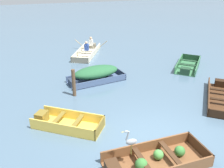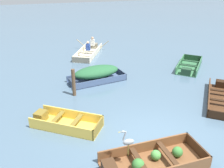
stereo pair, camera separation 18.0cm
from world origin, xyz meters
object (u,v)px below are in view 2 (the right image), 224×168
skiff_dark_varnish_near_moored (221,97)px  skiff_yellow_mid_moored (64,122)px  dinghy_wooden_brown_foreground (150,162)px  rowboat_cream_with_crew (89,51)px  skiff_green_outer_moored (189,67)px  skiff_slate_blue_far_moored (96,73)px  heron_on_dinghy (128,141)px  mooring_post (74,83)px

skiff_dark_varnish_near_moored → skiff_yellow_mid_moored: 6.84m
dinghy_wooden_brown_foreground → rowboat_cream_with_crew: (0.52, 11.04, 0.03)m
dinghy_wooden_brown_foreground → skiff_dark_varnish_near_moored: 5.49m
skiff_green_outer_moored → rowboat_cream_with_crew: 6.63m
skiff_green_outer_moored → skiff_slate_blue_far_moored: bearing=-177.8°
skiff_yellow_mid_moored → skiff_slate_blue_far_moored: 4.15m
skiff_dark_varnish_near_moored → skiff_slate_blue_far_moored: size_ratio=1.09×
rowboat_cream_with_crew → heron_on_dinghy: size_ratio=4.31×
skiff_dark_varnish_near_moored → heron_on_dinghy: bearing=-153.4°
dinghy_wooden_brown_foreground → mooring_post: mooring_post is taller
skiff_green_outer_moored → mooring_post: mooring_post is taller
dinghy_wooden_brown_foreground → skiff_slate_blue_far_moored: size_ratio=1.02×
skiff_slate_blue_far_moored → heron_on_dinghy: size_ratio=3.58×
skiff_slate_blue_far_moored → skiff_yellow_mid_moored: bearing=-120.1°
dinghy_wooden_brown_foreground → skiff_yellow_mid_moored: bearing=127.8°
heron_on_dinghy → mooring_post: (-0.77, 4.93, -0.25)m
rowboat_cream_with_crew → skiff_slate_blue_far_moored: bearing=-97.3°
skiff_yellow_mid_moored → mooring_post: size_ratio=2.08×
heron_on_dinghy → mooring_post: mooring_post is taller
skiff_yellow_mid_moored → skiff_green_outer_moored: bearing=26.6°
dinghy_wooden_brown_foreground → rowboat_cream_with_crew: size_ratio=0.85×
skiff_green_outer_moored → heron_on_dinghy: heron_on_dinghy is taller
skiff_yellow_mid_moored → skiff_green_outer_moored: (7.58, 3.80, -0.02)m
dinghy_wooden_brown_foreground → mooring_post: bearing=105.3°
heron_on_dinghy → mooring_post: 4.99m
skiff_green_outer_moored → heron_on_dinghy: 8.84m
skiff_slate_blue_far_moored → heron_on_dinghy: 6.22m
skiff_slate_blue_far_moored → mooring_post: bearing=-136.6°
skiff_yellow_mid_moored → mooring_post: mooring_post is taller
skiff_yellow_mid_moored → rowboat_cream_with_crew: 8.69m
skiff_dark_varnish_near_moored → heron_on_dinghy: heron_on_dinghy is taller
dinghy_wooden_brown_foreground → skiff_dark_varnish_near_moored: (4.69, 2.85, -0.03)m
skiff_dark_varnish_near_moored → heron_on_dinghy: (-5.33, -2.67, 0.76)m
heron_on_dinghy → skiff_green_outer_moored: bearing=46.5°
skiff_yellow_mid_moored → heron_on_dinghy: bearing=-59.6°
dinghy_wooden_brown_foreground → skiff_dark_varnish_near_moored: dinghy_wooden_brown_foreground is taller
skiff_slate_blue_far_moored → mooring_post: (-1.32, -1.25, 0.19)m
skiff_yellow_mid_moored → mooring_post: (0.75, 2.33, 0.48)m
dinghy_wooden_brown_foreground → rowboat_cream_with_crew: rowboat_cream_with_crew is taller
dinghy_wooden_brown_foreground → skiff_yellow_mid_moored: (-2.15, 2.77, 0.00)m
skiff_dark_varnish_near_moored → rowboat_cream_with_crew: 9.19m
skiff_slate_blue_far_moored → rowboat_cream_with_crew: bearing=82.7°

